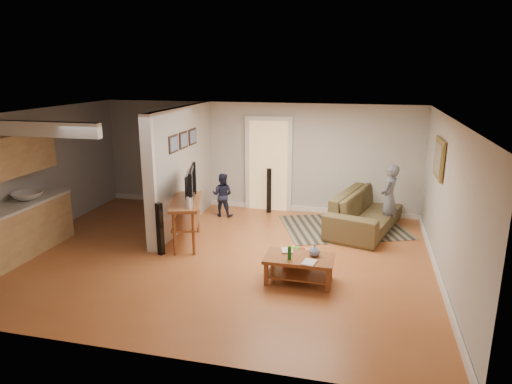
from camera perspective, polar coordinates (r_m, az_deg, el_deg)
ground at (r=8.30m, az=-4.81°, el=-7.87°), size 7.50×7.50×0.00m
room_shell at (r=8.62m, az=-10.88°, el=2.95°), size 7.54×6.02×2.52m
area_rug at (r=9.83m, az=10.95°, el=-4.33°), size 2.95×2.56×0.01m
sofa at (r=9.98m, az=13.69°, el=-4.24°), size 1.73×2.84×0.77m
coffee_table at (r=7.22m, az=5.54°, el=-8.72°), size 1.07×0.63×0.63m
tv_console at (r=8.66m, az=-8.65°, el=-1.54°), size 0.88×1.45×1.17m
speaker_left at (r=8.31m, az=-11.90°, el=-4.55°), size 0.12×0.12×0.97m
speaker_right at (r=10.51m, az=1.61°, el=0.18°), size 0.13×0.13×1.05m
toy_basket at (r=7.67m, az=5.14°, el=-8.40°), size 0.49×0.49×0.44m
child at (r=9.92m, az=16.00°, el=-4.52°), size 0.50×0.59×1.38m
toddler at (r=10.43m, az=-4.17°, el=-2.98°), size 0.49×0.39×0.99m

